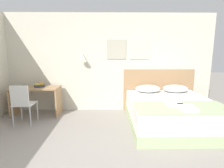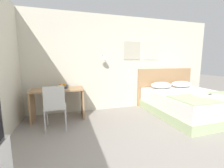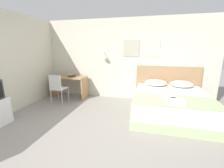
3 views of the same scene
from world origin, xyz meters
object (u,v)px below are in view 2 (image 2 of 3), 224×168
Objects in this scene: fruit_bowl at (62,87)px; folded_towel_near_foot at (202,94)px; bed at (189,104)px; throw_blanket at (211,97)px; desk_chair at (55,104)px; pillow_left at (161,85)px; folded_towel_mid_bed at (219,97)px; desk at (58,98)px; headboard at (165,86)px; pillow_right at (181,84)px.

folded_towel_near_foot is at bearing -21.01° from fruit_bowl.
folded_towel_near_foot is at bearing -104.80° from bed.
throw_blanket is 3.36m from desk_chair.
pillow_left is 1.53m from folded_towel_mid_bed.
folded_towel_mid_bed is at bearing -23.45° from desk.
headboard is 3.20m from fruit_bowl.
headboard is 0.50m from pillow_right.
folded_towel_mid_bed is (0.03, -0.14, 0.04)m from throw_blanket.
pillow_right is 1.28m from folded_towel_near_foot.
pillow_left is 0.37× the size of throw_blanket.
headboard is 0.50m from pillow_left.
folded_towel_mid_bed is (0.03, -0.74, 0.35)m from bed.
desk_chair is (-3.31, 0.62, -0.05)m from throw_blanket.
pillow_left is at bearing 105.35° from throw_blanket.
bed is 0.67m from throw_blanket.
pillow_left is at bearing 105.06° from folded_towel_mid_bed.
bed is at bearing -116.39° from pillow_right.
pillow_right is 3.54m from fruit_bowl.
pillow_right reaches higher than folded_towel_near_foot.
headboard is at bearing 90.00° from bed.
bed is 3.32m from desk_chair.
folded_towel_mid_bed is 0.38× the size of desk_chair.
desk is at bearing 160.01° from folded_towel_near_foot.
throw_blanket is at bearing -90.00° from bed.
bed is at bearing -0.54° from desk_chair.
pillow_right is 0.54× the size of desk.
folded_towel_mid_bed is at bearing -89.00° from headboard.
desk_chair reaches higher than folded_towel_near_foot.
pillow_right is 1.93× the size of folded_towel_near_foot.
folded_towel_mid_bed reaches higher than bed.
pillow_left is 2.81m from fruit_bowl.
pillow_left is at bearing 0.71° from desk.
pillow_right is at bearing 10.86° from desk_chair.
bed is at bearing -12.04° from desk.
desk_chair is (-3.34, 0.77, -0.10)m from folded_towel_mid_bed.
throw_blanket is (0.00, -0.59, 0.31)m from bed.
headboard reaches higher than throw_blanket.
bed is at bearing -63.61° from pillow_left.
pillow_right is (0.73, 0.00, 0.00)m from pillow_left.
throw_blanket is 6.57× the size of fruit_bowl.
folded_towel_mid_bed is at bearing -77.66° from throw_blanket.
pillow_right is 1.51m from folded_towel_mid_bed.
desk is (-3.28, -0.35, -0.06)m from headboard.
desk is at bearing -173.84° from headboard.
bed is 5.86× the size of folded_towel_mid_bed.
desk_chair is (-0.03, -0.67, 0.03)m from desk.
folded_towel_near_foot is (-0.12, -0.45, 0.35)m from bed.
headboard is 5.58× the size of folded_towel_mid_bed.
desk_chair reaches higher than pillow_right.
throw_blanket is 1.48× the size of desk.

